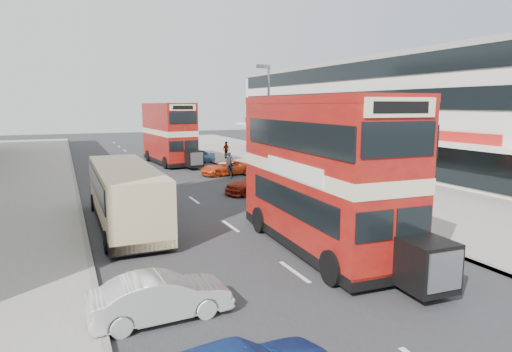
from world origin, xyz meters
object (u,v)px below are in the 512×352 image
street_lamp (268,114)px  cyclist (230,169)px  car_right_b (226,168)px  pedestrian_far (226,150)px  bus_second (169,133)px  bus_main (321,173)px  car_left_front (161,297)px  car_right_c (196,156)px  car_right_a (261,182)px  coach (125,193)px  pedestrian_near (316,173)px

street_lamp → cyclist: street_lamp is taller
car_right_b → pedestrian_far: (3.27, 8.96, 0.43)m
bus_second → pedestrian_far: 6.09m
bus_main → car_left_front: size_ratio=2.84×
car_right_b → car_right_c: 8.02m
car_left_front → car_right_a: size_ratio=0.76×
bus_main → pedestrian_far: size_ratio=6.04×
street_lamp → car_right_c: bearing=99.0°
coach → car_right_a: coach is taller
car_right_c → car_left_front: bearing=-15.7°
coach → pedestrian_far: coach is taller
street_lamp → car_right_a: street_lamp is taller
car_right_c → car_right_a: bearing=1.0°
car_right_b → car_right_c: bearing=174.5°
bus_main → car_right_c: (2.62, 26.18, -2.31)m
coach → car_right_a: (8.68, 4.34, -0.81)m
car_left_front → car_right_b: (9.44, 21.33, -0.03)m
car_left_front → car_right_a: 16.51m
cyclist → bus_second: bearing=112.4°
car_right_a → cyclist: size_ratio=2.40×
car_right_a → car_right_b: size_ratio=1.16×
bus_main → cyclist: 17.46m
bus_second → car_right_a: bus_second is taller
car_right_a → pedestrian_near: bearing=76.7°
bus_second → car_right_c: bus_second is taller
bus_main → car_right_c: size_ratio=2.81×
coach → car_right_b: (9.06, 11.87, -0.93)m
car_right_c → cyclist: 9.08m
coach → pedestrian_near: coach is taller
car_right_a → car_right_b: bearing=172.0°
bus_second → pedestrian_far: bearing=-178.6°
street_lamp → bus_main: size_ratio=0.80×
pedestrian_far → car_left_front: bearing=-142.5°
street_lamp → cyclist: (-1.80, 2.83, -4.16)m
car_right_b → bus_second: bearing=-169.9°
bus_main → pedestrian_near: bearing=-117.7°
street_lamp → car_right_b: (-1.74, 3.89, -4.22)m
car_right_a → street_lamp: bearing=144.6°
pedestrian_far → cyclist: bearing=-138.2°
bus_main → street_lamp: bearing=-104.6°
pedestrian_near → car_left_front: bearing=39.4°
street_lamp → bus_second: size_ratio=0.83×
car_left_front → car_right_b: car_left_front is taller
pedestrian_far → cyclist: size_ratio=0.86×
pedestrian_far → car_right_b: bearing=-139.8°
car_left_front → pedestrian_near: pedestrian_near is taller
street_lamp → car_right_c: street_lamp is taller
bus_second → car_right_c: (2.37, -0.36, -2.22)m
bus_main → cyclist: bearing=-96.1°
bus_second → bus_main: bearing=85.1°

